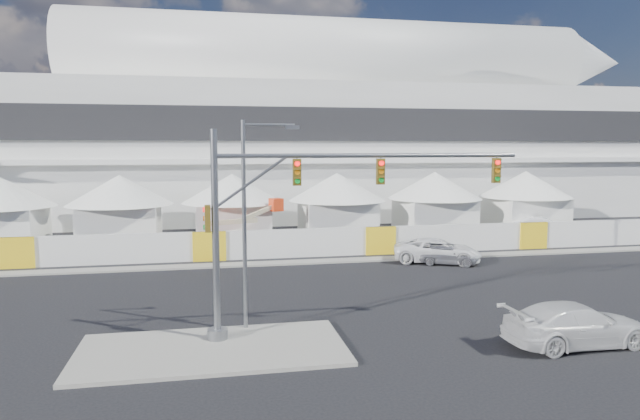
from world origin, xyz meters
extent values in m
plane|color=black|center=(0.00, 0.00, 0.00)|extent=(160.00, 160.00, 0.00)
cube|color=gray|center=(-6.00, -3.00, 0.07)|extent=(10.00, 5.00, 0.15)
cube|color=gray|center=(20.00, 12.50, 0.06)|extent=(80.00, 1.20, 0.12)
cube|color=silver|center=(8.00, 42.00, 7.00)|extent=(80.00, 24.00, 14.00)
cube|color=black|center=(8.00, 29.85, 9.80)|extent=(68.00, 0.30, 3.20)
cube|color=silver|center=(8.00, 29.60, 6.30)|extent=(72.00, 0.80, 0.50)
cylinder|color=silver|center=(8.00, 40.00, 17.78)|extent=(57.60, 8.40, 8.40)
cylinder|color=silver|center=(10.00, 40.00, 17.36)|extent=(51.60, 6.80, 6.80)
cylinder|color=silver|center=(12.00, 40.00, 16.94)|extent=(45.60, 5.20, 5.20)
cone|color=silver|center=(40.80, 40.00, 18.00)|extent=(8.00, 7.60, 7.60)
cube|color=white|center=(-22.00, 24.00, 1.50)|extent=(6.00, 6.00, 3.00)
cube|color=white|center=(-13.00, 24.00, 1.50)|extent=(6.00, 6.00, 3.00)
cone|color=white|center=(-13.00, 24.00, 4.20)|extent=(8.40, 8.40, 2.40)
cube|color=white|center=(-4.00, 24.00, 1.50)|extent=(6.00, 6.00, 3.00)
cone|color=white|center=(-4.00, 24.00, 4.20)|extent=(8.40, 8.40, 2.40)
cube|color=white|center=(5.00, 24.00, 1.50)|extent=(6.00, 6.00, 3.00)
cone|color=white|center=(5.00, 24.00, 4.20)|extent=(8.40, 8.40, 2.40)
cube|color=white|center=(14.00, 24.00, 1.50)|extent=(6.00, 6.00, 3.00)
cone|color=white|center=(14.00, 24.00, 4.20)|extent=(8.40, 8.40, 2.40)
cube|color=white|center=(23.00, 24.00, 1.50)|extent=(6.00, 6.00, 3.00)
cone|color=white|center=(23.00, 24.00, 4.20)|extent=(8.40, 8.40, 2.40)
cube|color=silver|center=(6.00, 14.50, 1.00)|extent=(70.00, 0.25, 2.00)
imported|color=#B4B4B9|center=(9.20, 10.20, 0.66)|extent=(2.98, 4.20, 1.33)
imported|color=white|center=(8.89, 10.97, 0.80)|extent=(4.58, 6.30, 1.59)
imported|color=silver|center=(7.84, -5.06, 0.83)|extent=(2.50, 5.81, 1.67)
imported|color=white|center=(22.30, 19.87, 0.80)|extent=(3.40, 5.16, 1.61)
imported|color=black|center=(26.77, 18.23, 0.73)|extent=(3.27, 4.63, 1.47)
cylinder|color=gray|center=(-5.78, -2.02, 4.25)|extent=(0.27, 0.27, 8.20)
cylinder|color=gray|center=(-5.78, -2.02, 0.35)|extent=(0.80, 0.80, 0.40)
cylinder|color=gray|center=(0.46, -2.02, 7.33)|extent=(12.48, 0.18, 0.18)
cube|color=#594714|center=(-2.59, -2.02, 6.68)|extent=(0.32, 0.22, 1.05)
cube|color=#594714|center=(0.83, -2.02, 6.68)|extent=(0.32, 0.22, 1.05)
cube|color=#594714|center=(5.91, -2.02, 6.68)|extent=(0.32, 0.22, 1.05)
cube|color=#594714|center=(-6.07, -2.02, 4.94)|extent=(0.22, 0.32, 1.05)
cylinder|color=slate|center=(-4.59, -0.80, 4.45)|extent=(0.17, 0.17, 8.61)
cylinder|color=slate|center=(-3.54, -0.80, 8.56)|extent=(2.10, 0.11, 0.11)
cube|color=slate|center=(-2.59, -0.80, 8.47)|extent=(0.57, 0.24, 0.14)
cube|color=#F43E17|center=(-5.25, 18.80, 0.55)|extent=(3.93, 2.75, 1.10)
cube|color=beige|center=(-4.05, 18.80, 2.00)|extent=(3.69, 1.65, 0.35)
cube|color=beige|center=(-1.84, 18.80, 2.60)|extent=(2.87, 1.30, 1.21)
cube|color=#F43E17|center=(-0.44, 18.80, 3.10)|extent=(1.16, 1.16, 1.00)
camera|label=1|loc=(-6.06, -24.13, 7.70)|focal=32.00mm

